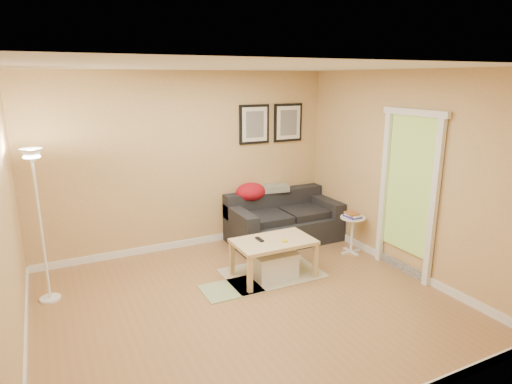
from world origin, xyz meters
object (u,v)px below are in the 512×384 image
coffee_table (273,258)px  side_table (352,235)px  sofa (284,218)px  storage_bin (273,265)px  floor_lamp (42,231)px  book_stack (352,215)px

coffee_table → side_table: 1.42m
sofa → coffee_table: size_ratio=1.69×
sofa → storage_bin: (-0.78, -1.08, -0.20)m
sofa → floor_lamp: 3.44m
sofa → book_stack: sofa is taller
coffee_table → book_stack: size_ratio=4.38×
sofa → side_table: size_ratio=3.09×
sofa → floor_lamp: size_ratio=0.96×
coffee_table → floor_lamp: bearing=150.7°
sofa → coffee_table: bearing=-126.0°
coffee_table → book_stack: (1.40, 0.19, 0.33)m
side_table → floor_lamp: size_ratio=0.31×
book_stack → floor_lamp: size_ratio=0.13×
sofa → side_table: bearing=-53.6°
floor_lamp → book_stack: bearing=-6.1°
storage_bin → book_stack: size_ratio=2.44×
floor_lamp → coffee_table: bearing=-13.3°
floor_lamp → side_table: bearing=-6.0°
sofa → storage_bin: sofa is taller
storage_bin → coffee_table: bearing=66.0°
coffee_table → floor_lamp: size_ratio=0.57×
book_stack → coffee_table: bearing=172.4°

